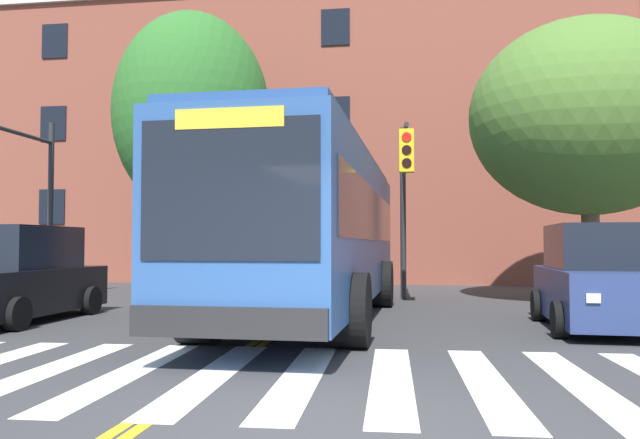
# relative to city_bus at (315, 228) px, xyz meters

# --- Properties ---
(ground_plane) EXTENTS (120.00, 120.00, 0.00)m
(ground_plane) POSITION_rel_city_bus_xyz_m (1.22, -7.61, -1.84)
(ground_plane) COLOR #38383A
(crosswalk) EXTENTS (13.82, 4.33, 0.01)m
(crosswalk) POSITION_rel_city_bus_xyz_m (2.21, -5.50, -1.84)
(crosswalk) COLOR white
(crosswalk) RESTS_ON ground
(lane_line_yellow_inner) EXTENTS (0.12, 36.00, 0.01)m
(lane_line_yellow_inner) POSITION_rel_city_bus_xyz_m (-0.45, 8.50, -1.84)
(lane_line_yellow_inner) COLOR gold
(lane_line_yellow_inner) RESTS_ON ground
(lane_line_yellow_outer) EXTENTS (0.12, 36.00, 0.01)m
(lane_line_yellow_outer) POSITION_rel_city_bus_xyz_m (-0.29, 8.50, -1.84)
(lane_line_yellow_outer) COLOR gold
(lane_line_yellow_outer) RESTS_ON ground
(city_bus) EXTENTS (3.06, 11.37, 3.36)m
(city_bus) POSITION_rel_city_bus_xyz_m (0.00, 0.00, 0.00)
(city_bus) COLOR #2D5699
(city_bus) RESTS_ON ground
(car_black_near_lane) EXTENTS (1.98, 4.23, 1.87)m
(car_black_near_lane) POSITION_rel_city_bus_xyz_m (-5.71, -1.28, -0.99)
(car_black_near_lane) COLOR black
(car_black_near_lane) RESTS_ON ground
(car_navy_far_lane) EXTENTS (2.06, 3.84, 1.86)m
(car_navy_far_lane) POSITION_rel_city_bus_xyz_m (5.19, -0.98, -0.99)
(car_navy_far_lane) COLOR navy
(car_navy_far_lane) RESTS_ON ground
(car_grey_behind_bus) EXTENTS (2.21, 4.83, 1.82)m
(car_grey_behind_bus) POSITION_rel_city_bus_xyz_m (-0.98, 10.47, -1.03)
(car_grey_behind_bus) COLOR slate
(car_grey_behind_bus) RESTS_ON ground
(traffic_light_far_corner) EXTENTS (0.35, 4.42, 5.00)m
(traffic_light_far_corner) POSITION_rel_city_bus_xyz_m (-8.22, 2.05, 1.48)
(traffic_light_far_corner) COLOR #28282D
(traffic_light_far_corner) RESTS_ON ground
(traffic_light_overhead) EXTENTS (0.37, 3.14, 4.76)m
(traffic_light_overhead) POSITION_rel_city_bus_xyz_m (1.80, 3.55, 1.31)
(traffic_light_overhead) COLOR #28282D
(traffic_light_overhead) RESTS_ON ground
(street_tree_curbside_large) EXTENTS (8.69, 8.76, 7.26)m
(street_tree_curbside_large) POSITION_rel_city_bus_xyz_m (6.52, 4.24, 2.91)
(street_tree_curbside_large) COLOR brown
(street_tree_curbside_large) RESTS_ON ground
(street_tree_curbside_small) EXTENTS (6.79, 6.86, 8.90)m
(street_tree_curbside_small) POSITION_rel_city_bus_xyz_m (-4.90, 6.34, 3.77)
(street_tree_curbside_small) COLOR brown
(street_tree_curbside_small) RESTS_ON ground
(building_facade) EXTENTS (43.16, 7.72, 12.07)m
(building_facade) POSITION_rel_city_bus_xyz_m (4.92, 14.48, 4.20)
(building_facade) COLOR brown
(building_facade) RESTS_ON ground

